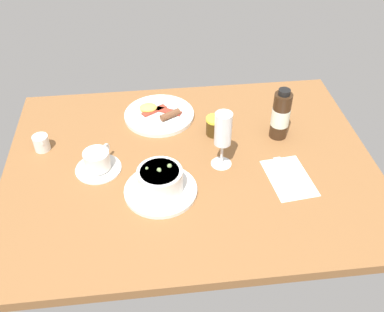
{
  "coord_description": "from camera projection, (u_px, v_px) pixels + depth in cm",
  "views": [
    {
      "loc": [
        -10.9,
        -97.55,
        86.45
      ],
      "look_at": [
        -0.21,
        -5.73,
        7.32
      ],
      "focal_mm": 40.88,
      "sensor_mm": 36.0,
      "label": 1
    }
  ],
  "objects": [
    {
      "name": "porridge_bowl",
      "position": [
        160.0,
        182.0,
        1.19
      ],
      "size": [
        20.26,
        20.26,
        8.65
      ],
      "color": "white",
      "rests_on": "ground_plane"
    },
    {
      "name": "creamer_jug",
      "position": [
        41.0,
        143.0,
        1.34
      ],
      "size": [
        4.77,
        5.7,
        5.57
      ],
      "color": "white",
      "rests_on": "ground_plane"
    },
    {
      "name": "sauce_bottle_brown",
      "position": [
        281.0,
        115.0,
        1.35
      ],
      "size": [
        5.71,
        5.71,
        17.16
      ],
      "color": "#382314",
      "rests_on": "ground_plane"
    },
    {
      "name": "breakfast_plate",
      "position": [
        159.0,
        114.0,
        1.48
      ],
      "size": [
        23.54,
        23.54,
        3.7
      ],
      "color": "white",
      "rests_on": "ground_plane"
    },
    {
      "name": "wine_glass",
      "position": [
        223.0,
        132.0,
        1.22
      ],
      "size": [
        6.12,
        6.12,
        18.13
      ],
      "color": "white",
      "rests_on": "ground_plane"
    },
    {
      "name": "jam_jar",
      "position": [
        215.0,
        126.0,
        1.39
      ],
      "size": [
        5.68,
        5.68,
        6.14
      ],
      "color": "#432E10",
      "rests_on": "ground_plane"
    },
    {
      "name": "ground_plane",
      "position": [
        190.0,
        166.0,
        1.32
      ],
      "size": [
        110.0,
        84.0,
        3.0
      ],
      "primitive_type": "cube",
      "color": "brown"
    },
    {
      "name": "cutlery_setting",
      "position": [
        289.0,
        176.0,
        1.26
      ],
      "size": [
        13.41,
        18.67,
        0.9
      ],
      "color": "white",
      "rests_on": "ground_plane"
    },
    {
      "name": "coffee_cup",
      "position": [
        97.0,
        161.0,
        1.27
      ],
      "size": [
        13.44,
        13.44,
        6.36
      ],
      "color": "white",
      "rests_on": "ground_plane"
    }
  ]
}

